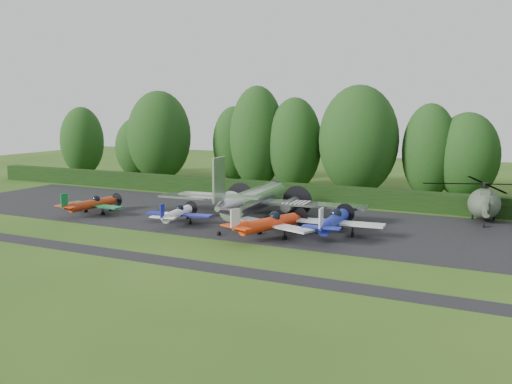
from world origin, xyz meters
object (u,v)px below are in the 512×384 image
at_px(transport_plane, 253,199).
at_px(light_plane_white, 177,213).
at_px(light_plane_blue, 334,221).
at_px(light_plane_red, 92,204).
at_px(light_plane_orange, 269,223).
at_px(helicopter, 484,201).

xyz_separation_m(transport_plane, light_plane_white, (-5.04, -5.26, -0.88)).
height_order(light_plane_white, light_plane_blue, light_plane_blue).
height_order(light_plane_red, light_plane_orange, light_plane_orange).
bearing_deg(light_plane_orange, light_plane_blue, 12.87).
relative_size(transport_plane, helicopter, 1.60).
distance_m(light_plane_orange, light_plane_blue, 5.31).
xyz_separation_m(light_plane_orange, helicopter, (14.96, 14.81, 0.72)).
bearing_deg(light_plane_blue, light_plane_red, -172.32).
bearing_deg(light_plane_orange, transport_plane, 106.46).
distance_m(transport_plane, light_plane_white, 7.34).
xyz_separation_m(light_plane_red, light_plane_orange, (19.91, -1.42, 0.16)).
relative_size(transport_plane, light_plane_white, 3.22).
height_order(light_plane_red, helicopter, helicopter).
relative_size(light_plane_blue, helicopter, 0.64).
relative_size(light_plane_red, light_plane_orange, 0.87).
height_order(transport_plane, helicopter, transport_plane).
relative_size(transport_plane, light_plane_orange, 2.62).
bearing_deg(light_plane_white, helicopter, 38.28).
bearing_deg(light_plane_white, light_plane_red, -171.16).
relative_size(light_plane_orange, light_plane_blue, 0.95).
relative_size(light_plane_white, helicopter, 0.50).
xyz_separation_m(transport_plane, light_plane_orange, (4.70, -6.54, -0.66)).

